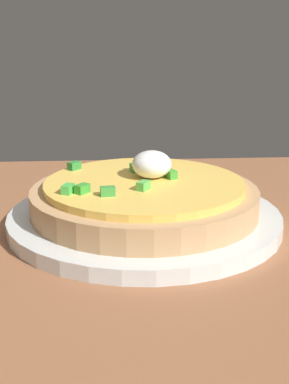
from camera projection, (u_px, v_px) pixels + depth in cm
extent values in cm
cube|color=#8F5939|center=(239.00, 309.00, 40.09)|extent=(103.93, 81.40, 3.07)
cylinder|color=silver|center=(144.00, 218.00, 52.39)|extent=(26.27, 26.27, 1.36)
cylinder|color=tan|center=(144.00, 200.00, 51.83)|extent=(21.82, 21.82, 2.38)
cylinder|color=#EBBE51|center=(144.00, 185.00, 51.38)|extent=(19.19, 19.19, 0.68)
ellipsoid|color=white|center=(152.00, 164.00, 52.20)|extent=(3.85, 3.85, 2.66)
cube|color=green|center=(68.00, 189.00, 47.54)|extent=(1.19, 1.48, 0.80)
cube|color=green|center=(171.00, 174.00, 52.23)|extent=(1.23, 1.49, 0.80)
cube|color=green|center=(82.00, 189.00, 47.60)|extent=(1.44, 1.49, 0.80)
cube|color=green|center=(134.00, 168.00, 54.58)|extent=(1.00, 1.39, 0.80)
cube|color=#2C8234|center=(74.00, 166.00, 55.40)|extent=(1.46, 1.48, 0.80)
cube|color=#52B547|center=(143.00, 186.00, 48.54)|extent=(1.39, 1.51, 0.80)
cube|color=green|center=(108.00, 191.00, 46.90)|extent=(1.36, 0.93, 0.80)
cube|color=#4EB547|center=(160.00, 168.00, 54.46)|extent=(0.87, 1.32, 0.80)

